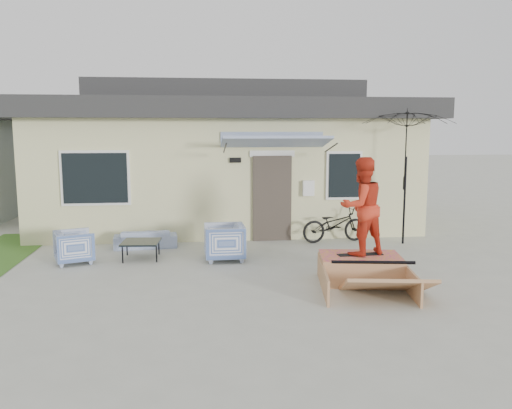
{
  "coord_description": "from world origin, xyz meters",
  "views": [
    {
      "loc": [
        -0.81,
        -8.01,
        2.74
      ],
      "look_at": [
        0.3,
        1.8,
        1.3
      ],
      "focal_mm": 36.34,
      "sensor_mm": 36.0,
      "label": 1
    }
  ],
  "objects": [
    {
      "name": "ground",
      "position": [
        0.0,
        0.0,
        0.0
      ],
      "size": [
        90.0,
        90.0,
        0.0
      ],
      "primitive_type": "plane",
      "color": "#A9AB9D",
      "rests_on": "ground"
    },
    {
      "name": "house",
      "position": [
        0.0,
        7.99,
        1.94
      ],
      "size": [
        10.8,
        8.49,
        4.1
      ],
      "color": "beige",
      "rests_on": "ground"
    },
    {
      "name": "loveseat",
      "position": [
        -2.04,
        4.04,
        0.28
      ],
      "size": [
        1.47,
        0.55,
        0.56
      ],
      "primitive_type": "imported",
      "rotation": [
        0.0,
        0.0,
        3.23
      ],
      "color": "#3C5A9D",
      "rests_on": "ground"
    },
    {
      "name": "armchair_left",
      "position": [
        -3.36,
        2.77,
        0.37
      ],
      "size": [
        0.89,
        0.92,
        0.75
      ],
      "primitive_type": "imported",
      "rotation": [
        0.0,
        0.0,
        1.92
      ],
      "color": "#3C5A9D",
      "rests_on": "ground"
    },
    {
      "name": "armchair_right",
      "position": [
        -0.28,
        2.67,
        0.42
      ],
      "size": [
        0.79,
        0.84,
        0.85
      ],
      "primitive_type": "imported",
      "rotation": [
        0.0,
        0.0,
        -1.55
      ],
      "color": "#3C5A9D",
      "rests_on": "ground"
    },
    {
      "name": "coffee_table",
      "position": [
        -2.03,
        2.97,
        0.19
      ],
      "size": [
        0.83,
        0.83,
        0.38
      ],
      "primitive_type": "cube",
      "rotation": [
        0.0,
        0.0,
        -0.08
      ],
      "color": "black",
      "rests_on": "ground"
    },
    {
      "name": "bicycle",
      "position": [
        2.5,
        4.13,
        0.53
      ],
      "size": [
        1.72,
        0.82,
        1.06
      ],
      "primitive_type": "imported",
      "rotation": [
        0.0,
        0.0,
        1.73
      ],
      "color": "black",
      "rests_on": "ground"
    },
    {
      "name": "patio_umbrella",
      "position": [
        4.1,
        3.76,
        1.75
      ],
      "size": [
        2.25,
        2.09,
        2.2
      ],
      "color": "black",
      "rests_on": "ground"
    },
    {
      "name": "skate_ramp",
      "position": [
        2.09,
        0.82,
        0.24
      ],
      "size": [
        1.7,
        2.1,
        0.48
      ],
      "primitive_type": null,
      "rotation": [
        0.0,
        0.0,
        -0.15
      ],
      "color": "#AD7950",
      "rests_on": "ground"
    },
    {
      "name": "skateboard",
      "position": [
        2.1,
        0.86,
        0.5
      ],
      "size": [
        0.83,
        0.25,
        0.05
      ],
      "primitive_type": "cube",
      "rotation": [
        0.0,
        0.0,
        0.06
      ],
      "color": "black",
      "rests_on": "skate_ramp"
    },
    {
      "name": "skater",
      "position": [
        2.1,
        0.86,
        1.41
      ],
      "size": [
        1.03,
        0.91,
        1.76
      ],
      "primitive_type": "imported",
      "rotation": [
        0.0,
        0.0,
        3.47
      ],
      "color": "red",
      "rests_on": "skateboard"
    }
  ]
}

